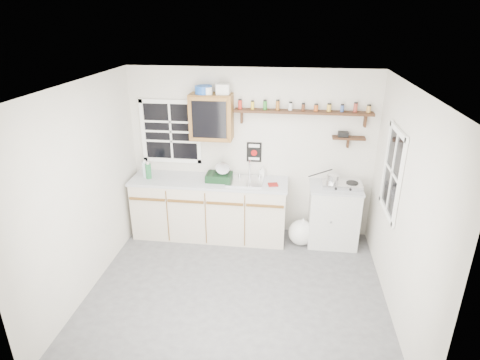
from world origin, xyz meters
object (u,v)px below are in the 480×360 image
Objects in this scene: dish_rack at (220,175)px; hotplate at (342,185)px; main_cabinet at (210,208)px; right_cabinet at (333,215)px; upper_cabinet at (211,117)px; spice_shelf at (303,111)px.

hotplate is at bearing 0.91° from dish_rack.
main_cabinet reaches higher than right_cabinet.
upper_cabinet is at bearing 176.24° from right_cabinet.
right_cabinet is 1.76m from dish_rack.
right_cabinet is 0.48× the size of spice_shelf.
upper_cabinet is at bearing 133.62° from dish_rack.
hotplate is (1.88, -0.14, -0.88)m from upper_cabinet.
right_cabinet is 1.65× the size of hotplate.
main_cabinet is 1.98m from spice_shelf.
main_cabinet is 1.21× the size of spice_shelf.
upper_cabinet reaches higher than dish_rack.
upper_cabinet is 0.84m from dish_rack.
right_cabinet is 1.40× the size of upper_cabinet.
dish_rack is (-1.14, -0.21, -0.92)m from spice_shelf.
upper_cabinet is at bearing 176.13° from hotplate.
upper_cabinet is 1.18× the size of hotplate.
right_cabinet is at bearing 0.79° from main_cabinet.
hotplate is at bearing -4.22° from upper_cabinet.
spice_shelf is at bearing 160.36° from right_cabinet.
dish_rack is 0.67× the size of hotplate.
dish_rack is 1.74m from hotplate.
hotplate is (0.08, -0.02, 0.49)m from right_cabinet.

